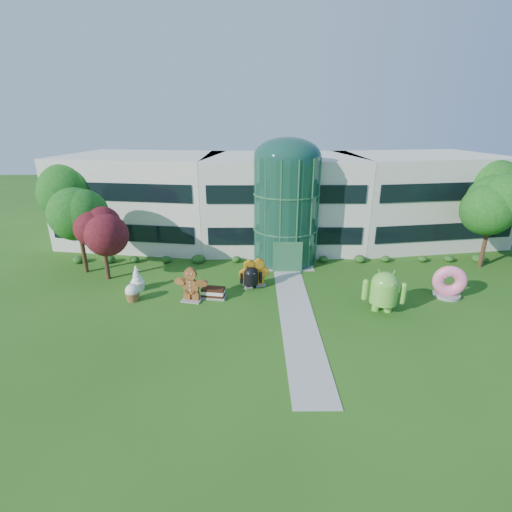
{
  "coord_description": "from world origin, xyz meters",
  "views": [
    {
      "loc": [
        -3.02,
        -21.76,
        12.96
      ],
      "look_at": [
        -2.82,
        6.0,
        2.6
      ],
      "focal_mm": 26.0,
      "sensor_mm": 36.0,
      "label": 1
    }
  ],
  "objects_px": {
    "android_black": "(251,276)",
    "gingerbread": "(191,284)",
    "donut": "(449,281)",
    "android_green": "(384,289)"
  },
  "relations": [
    {
      "from": "android_black",
      "to": "gingerbread",
      "type": "relative_size",
      "value": 0.73
    },
    {
      "from": "donut",
      "to": "gingerbread",
      "type": "relative_size",
      "value": 0.89
    },
    {
      "from": "donut",
      "to": "android_green",
      "type": "bearing_deg",
      "value": -142.18
    },
    {
      "from": "android_black",
      "to": "gingerbread",
      "type": "height_order",
      "value": "gingerbread"
    },
    {
      "from": "gingerbread",
      "to": "android_green",
      "type": "bearing_deg",
      "value": 6.68
    },
    {
      "from": "android_green",
      "to": "android_black",
      "type": "bearing_deg",
      "value": 171.33
    },
    {
      "from": "donut",
      "to": "gingerbread",
      "type": "bearing_deg",
      "value": -162.01
    },
    {
      "from": "android_green",
      "to": "donut",
      "type": "bearing_deg",
      "value": 35.24
    },
    {
      "from": "android_black",
      "to": "donut",
      "type": "xyz_separation_m",
      "value": [
        15.15,
        -1.57,
        0.23
      ]
    },
    {
      "from": "android_black",
      "to": "gingerbread",
      "type": "xyz_separation_m",
      "value": [
        -4.46,
        -2.16,
        0.28
      ]
    }
  ]
}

